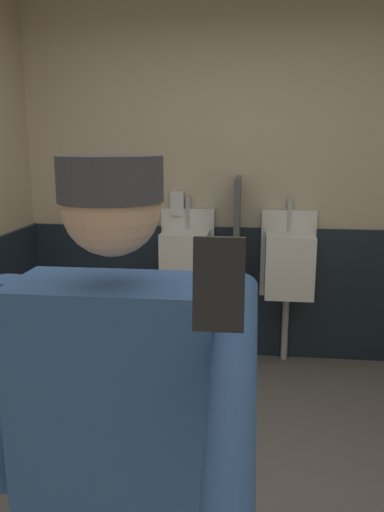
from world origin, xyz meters
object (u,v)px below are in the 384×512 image
at_px(urinal_left, 186,261).
at_px(cell_phone, 219,284).
at_px(urinal_middle, 289,264).
at_px(soap_dispenser, 178,203).
at_px(person, 118,432).

distance_m(urinal_left, cell_phone, 3.15).
relative_size(urinal_middle, soap_dispenser, 6.89).
xyz_separation_m(urinal_middle, person, (-0.59, -2.54, 0.17)).
bearing_deg(cell_phone, soap_dispenser, 98.70).
xyz_separation_m(urinal_middle, cell_phone, (-0.32, -3.04, 0.69)).
bearing_deg(soap_dispenser, person, -84.82).
distance_m(urinal_left, person, 2.55).
relative_size(urinal_left, soap_dispenser, 6.89).
bearing_deg(soap_dispenser, urinal_left, -57.09).
distance_m(urinal_left, urinal_middle, 0.75).
bearing_deg(person, soap_dispenser, 95.18).
bearing_deg(soap_dispenser, urinal_middle, -8.22).
bearing_deg(urinal_left, soap_dispenser, 122.91).
bearing_deg(person, urinal_left, 93.69).
relative_size(cell_phone, soap_dispenser, 0.61).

